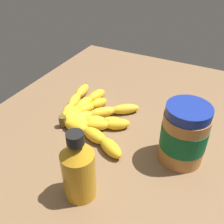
{
  "coord_description": "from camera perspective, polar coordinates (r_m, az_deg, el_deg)",
  "views": [
    {
      "loc": [
        -54.5,
        -25.77,
        43.59
      ],
      "look_at": [
        -4.97,
        -0.69,
        3.79
      ],
      "focal_mm": 41.23,
      "sensor_mm": 36.0,
      "label": 1
    }
  ],
  "objects": [
    {
      "name": "ground_plane",
      "position": [
        0.76,
        1.23,
        -1.4
      ],
      "size": [
        84.71,
        67.94,
        3.75
      ],
      "primitive_type": "cube",
      "color": "brown"
    },
    {
      "name": "honey_bottle",
      "position": [
        0.5,
        -7.45,
        -12.35
      ],
      "size": [
        6.39,
        6.39,
        15.59
      ],
      "color": "orange",
      "rests_on": "ground_plane"
    },
    {
      "name": "banana_bunch",
      "position": [
        0.71,
        -4.88,
        -0.71
      ],
      "size": [
        26.16,
        25.93,
        3.3
      ],
      "color": "yellow",
      "rests_on": "ground_plane"
    },
    {
      "name": "peanut_butter_jar",
      "position": [
        0.58,
        15.66,
        -4.85
      ],
      "size": [
        10.14,
        10.14,
        14.28
      ],
      "color": "#B27238",
      "rests_on": "ground_plane"
    }
  ]
}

